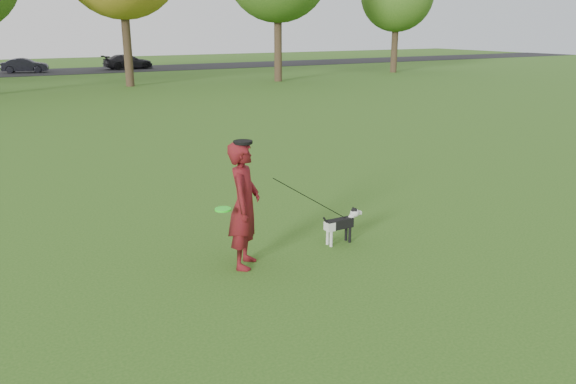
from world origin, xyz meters
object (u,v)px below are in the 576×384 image
dog (342,222)px  car_mid (25,65)px  man (244,205)px  car_right (128,62)px

dog → car_mid: size_ratio=0.24×
man → car_mid: size_ratio=0.58×
dog → car_mid: (-1.13, 39.88, 0.20)m
car_right → car_mid: bearing=82.9°
dog → car_right: bearing=80.7°
man → dog: (1.75, 0.04, -0.58)m
dog → car_right: 40.41m
man → car_mid: 39.92m
man → car_mid: man is taller
man → car_right: 40.77m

